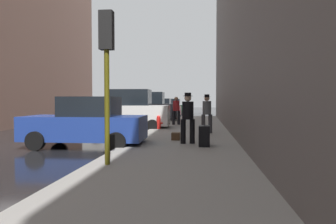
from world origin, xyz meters
TOP-DOWN VIEW (x-y plane):
  - ground_plane at (0.00, 0.00)m, footprint 120.00×120.00m
  - sidewalk at (6.00, 0.00)m, footprint 4.00×40.00m
  - parked_blue_sedan at (2.65, 0.08)m, footprint 4.22×2.09m
  - parked_white_van at (2.65, 6.79)m, footprint 4.63×2.12m
  - parked_black_suv at (2.65, 13.20)m, footprint 4.62×2.10m
  - parked_red_hatchback at (2.65, 19.26)m, footprint 4.23×2.11m
  - parked_dark_green_sedan at (2.65, 25.29)m, footprint 4.22×2.10m
  - parked_silver_sedan at (2.65, 32.04)m, footprint 4.21×2.07m
  - fire_hydrant at (4.45, 5.88)m, footprint 0.42×0.22m
  - traffic_light at (4.50, -3.59)m, footprint 0.32×0.32m
  - pedestrian_with_fedora at (6.23, 0.30)m, footprint 0.52×0.47m
  - pedestrian_in_red_jacket at (5.13, 8.97)m, footprint 0.51×0.41m
  - pedestrian_with_beanie at (6.94, 4.09)m, footprint 0.51×0.43m
  - rolling_suitcase at (6.80, -0.30)m, footprint 0.37×0.57m
  - duffel_bag at (5.73, 1.32)m, footprint 0.32×0.44m

SIDE VIEW (x-z plane):
  - ground_plane at x=0.00m, z-range 0.00..0.00m
  - sidewalk at x=6.00m, z-range 0.00..0.15m
  - duffel_bag at x=5.73m, z-range 0.15..0.43m
  - rolling_suitcase at x=6.80m, z-range -0.03..1.01m
  - fire_hydrant at x=4.45m, z-range 0.15..0.85m
  - parked_blue_sedan at x=2.65m, z-range -0.05..1.74m
  - parked_red_hatchback at x=2.65m, z-range -0.05..1.74m
  - parked_dark_green_sedan at x=2.65m, z-range -0.05..1.74m
  - parked_silver_sedan at x=2.65m, z-range -0.05..1.74m
  - parked_white_van at x=2.65m, z-range -0.09..2.16m
  - parked_black_suv at x=2.65m, z-range -0.09..2.16m
  - pedestrian_in_red_jacket at x=5.13m, z-range 0.25..1.96m
  - pedestrian_with_fedora at x=6.23m, z-range 0.25..2.02m
  - pedestrian_with_beanie at x=6.94m, z-range 0.25..2.02m
  - traffic_light at x=4.50m, z-range 0.96..4.56m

